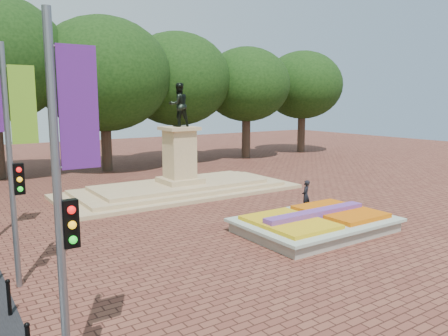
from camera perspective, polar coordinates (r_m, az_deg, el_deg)
name	(u,v)px	position (r m, az deg, el deg)	size (l,w,h in m)	color
ground	(266,224)	(19.56, 5.50, -7.30)	(90.00, 90.00, 0.00)	brown
flower_bed	(316,223)	(18.72, 11.89, -6.99)	(6.30, 4.30, 0.91)	gray
monument	(180,178)	(25.88, -5.78, -1.30)	(14.00, 6.00, 6.40)	tan
tree_row_back	(145,84)	(35.51, -10.32, 10.74)	(44.80, 8.80, 10.43)	#33261C
banner_poles	(16,157)	(13.40, -25.51, 1.32)	(0.88, 11.17, 7.00)	slate
bollard_row	(2,279)	(13.93, -27.05, -12.77)	(0.12, 13.12, 0.98)	black
pedestrian	(306,196)	(21.95, 10.63, -3.56)	(0.56, 0.37, 1.53)	black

